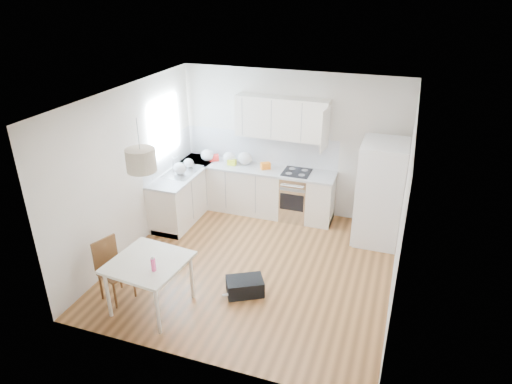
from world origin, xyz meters
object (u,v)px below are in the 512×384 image
dining_table (149,266)px  gym_bag (245,286)px  refrigerator (381,193)px  dining_chair (115,271)px

dining_table → gym_bag: 1.42m
dining_table → refrigerator: bearing=52.1°
dining_chair → gym_bag: (1.67, 0.68, -0.33)m
refrigerator → dining_table: refrigerator is taller
refrigerator → gym_bag: refrigerator is taller
dining_table → dining_chair: (-0.56, 0.01, -0.22)m
dining_table → dining_chair: 0.60m
dining_chair → gym_bag: 1.83m
refrigerator → dining_chair: bearing=-139.3°
refrigerator → gym_bag: (-1.63, -2.20, -0.76)m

